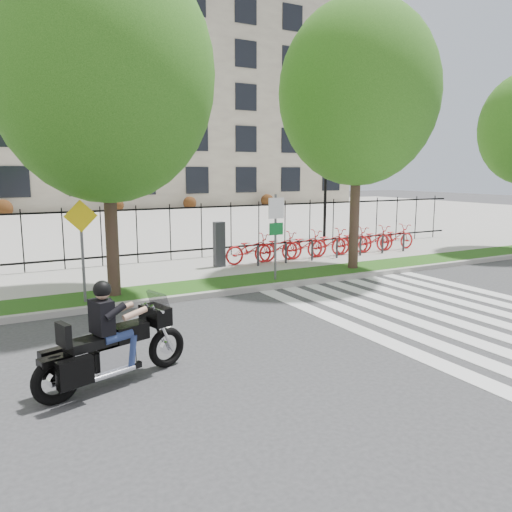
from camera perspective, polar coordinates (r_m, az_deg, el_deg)
name	(u,v)px	position (r m, az deg, el deg)	size (l,w,h in m)	color
ground	(269,348)	(9.58, 1.50, -10.46)	(120.00, 120.00, 0.00)	#323234
curb	(191,297)	(13.12, -7.46, -4.64)	(60.00, 0.20, 0.15)	#9D9A94
grass_verge	(180,290)	(13.90, -8.72, -3.86)	(60.00, 1.50, 0.15)	#1F4912
sidewalk	(153,274)	(16.22, -11.70, -2.00)	(60.00, 3.50, 0.15)	#A09D96
plaza	(70,224)	(33.27, -20.47, 3.44)	(80.00, 34.00, 0.10)	#A09D96
crosswalk_stripes	(448,314)	(12.58, 21.05, -6.16)	(5.70, 8.00, 0.01)	silver
iron_fence	(137,234)	(17.71, -13.45, 2.43)	(30.00, 0.06, 2.00)	black
office_building	(32,99)	(53.33, -24.26, 16.02)	(60.00, 21.90, 20.15)	gray
lamp_post_right	(326,173)	(24.53, 7.97, 9.35)	(1.06, 0.70, 4.25)	black
street_tree_1	(104,75)	(13.24, -16.98, 19.18)	(5.36, 5.36, 8.52)	#32221B
street_tree_2	(358,94)	(16.70, 11.63, 17.73)	(5.00, 5.00, 8.43)	#32221B
bike_share_station	(328,243)	(18.86, 8.18, 1.53)	(8.95, 0.88, 1.50)	#2D2D33
sign_pole_regulatory	(276,226)	(14.47, 2.28, 3.47)	(0.50, 0.09, 2.50)	#59595B
sign_pole_warning	(82,237)	(12.63, -19.29, 2.04)	(0.78, 0.09, 2.49)	#59595B
motorcycle_rider	(114,343)	(8.16, -15.96, -9.49)	(2.55, 1.20, 2.02)	black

